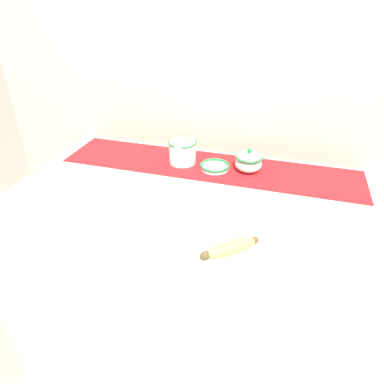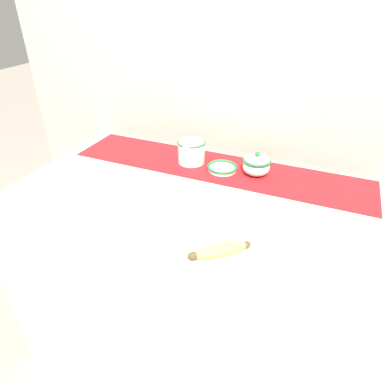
{
  "view_description": "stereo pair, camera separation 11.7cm",
  "coord_description": "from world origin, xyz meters",
  "px_view_note": "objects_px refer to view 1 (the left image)",
  "views": [
    {
      "loc": [
        0.29,
        -1.01,
        1.52
      ],
      "look_at": [
        0.01,
        -0.06,
        0.91
      ],
      "focal_mm": 32.0,
      "sensor_mm": 36.0,
      "label": 1
    },
    {
      "loc": [
        0.4,
        -0.97,
        1.52
      ],
      "look_at": [
        0.01,
        -0.06,
        0.91
      ],
      "focal_mm": 32.0,
      "sensor_mm": 36.0,
      "label": 2
    }
  ],
  "objects_px": {
    "cream_pitcher": "(182,151)",
    "napkin_stack": "(15,212)",
    "spoon": "(279,200)",
    "sugar_bowl": "(249,161)",
    "banana": "(230,248)",
    "small_dish": "(215,166)"
  },
  "relations": [
    {
      "from": "spoon",
      "to": "cream_pitcher",
      "type": "bearing_deg",
      "value": 159.27
    },
    {
      "from": "small_dish",
      "to": "napkin_stack",
      "type": "distance_m",
      "value": 0.76
    },
    {
      "from": "cream_pitcher",
      "to": "small_dish",
      "type": "xyz_separation_m",
      "value": [
        0.15,
        -0.02,
        -0.04
      ]
    },
    {
      "from": "sugar_bowl",
      "to": "spoon",
      "type": "distance_m",
      "value": 0.24
    },
    {
      "from": "sugar_bowl",
      "to": "napkin_stack",
      "type": "xyz_separation_m",
      "value": [
        -0.7,
        -0.52,
        -0.03
      ]
    },
    {
      "from": "cream_pitcher",
      "to": "small_dish",
      "type": "bearing_deg",
      "value": -7.56
    },
    {
      "from": "cream_pitcher",
      "to": "banana",
      "type": "height_order",
      "value": "cream_pitcher"
    },
    {
      "from": "cream_pitcher",
      "to": "spoon",
      "type": "xyz_separation_m",
      "value": [
        0.42,
        -0.19,
        -0.05
      ]
    },
    {
      "from": "spoon",
      "to": "napkin_stack",
      "type": "relative_size",
      "value": 1.43
    },
    {
      "from": "sugar_bowl",
      "to": "banana",
      "type": "xyz_separation_m",
      "value": [
        0.02,
        -0.51,
        -0.03
      ]
    },
    {
      "from": "sugar_bowl",
      "to": "spoon",
      "type": "bearing_deg",
      "value": -53.59
    },
    {
      "from": "sugar_bowl",
      "to": "small_dish",
      "type": "relative_size",
      "value": 0.9
    },
    {
      "from": "banana",
      "to": "napkin_stack",
      "type": "bearing_deg",
      "value": -178.72
    },
    {
      "from": "cream_pitcher",
      "to": "small_dish",
      "type": "distance_m",
      "value": 0.15
    },
    {
      "from": "small_dish",
      "to": "napkin_stack",
      "type": "bearing_deg",
      "value": -137.99
    },
    {
      "from": "banana",
      "to": "spoon",
      "type": "bearing_deg",
      "value": 69.99
    },
    {
      "from": "sugar_bowl",
      "to": "banana",
      "type": "relative_size",
      "value": 0.69
    },
    {
      "from": "banana",
      "to": "napkin_stack",
      "type": "relative_size",
      "value": 1.25
    },
    {
      "from": "cream_pitcher",
      "to": "spoon",
      "type": "relative_size",
      "value": 0.76
    },
    {
      "from": "cream_pitcher",
      "to": "napkin_stack",
      "type": "height_order",
      "value": "cream_pitcher"
    },
    {
      "from": "cream_pitcher",
      "to": "banana",
      "type": "distance_m",
      "value": 0.59
    },
    {
      "from": "spoon",
      "to": "sugar_bowl",
      "type": "bearing_deg",
      "value": 130.03
    }
  ]
}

